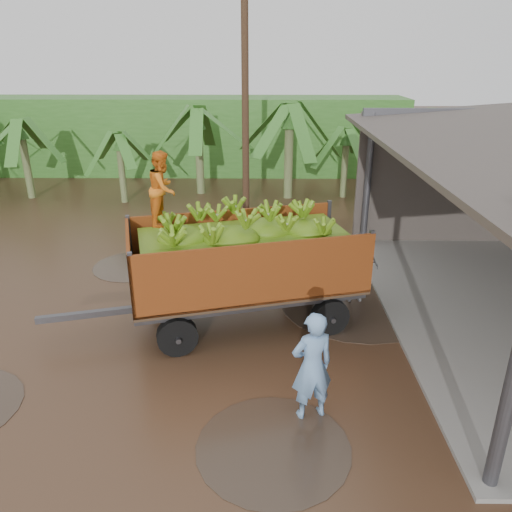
{
  "coord_description": "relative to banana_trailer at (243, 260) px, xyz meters",
  "views": [
    {
      "loc": [
        2.14,
        -8.92,
        5.55
      ],
      "look_at": [
        2.02,
        1.4,
        1.34
      ],
      "focal_mm": 35.0,
      "sensor_mm": 36.0,
      "label": 1
    }
  ],
  "objects": [
    {
      "name": "ground",
      "position": [
        -1.75,
        -0.9,
        -1.46
      ],
      "size": [
        100.0,
        100.0,
        0.0
      ],
      "primitive_type": "plane",
      "color": "black",
      "rests_on": "ground"
    },
    {
      "name": "man_blue",
      "position": [
        1.2,
        -3.16,
        -0.51
      ],
      "size": [
        0.8,
        0.65,
        1.9
      ],
      "primitive_type": "imported",
      "rotation": [
        0.0,
        0.0,
        3.45
      ],
      "color": "#6E98C9",
      "rests_on": "ground"
    },
    {
      "name": "banana_plants",
      "position": [
        -7.68,
        5.27,
        0.35
      ],
      "size": [
        24.38,
        20.59,
        4.05
      ],
      "color": "#2D661E",
      "rests_on": "ground"
    },
    {
      "name": "banana_trailer",
      "position": [
        0.0,
        0.0,
        0.0
      ],
      "size": [
        6.81,
        3.51,
        3.77
      ],
      "rotation": [
        0.0,
        0.0,
        0.26
      ],
      "color": "#A64917",
      "rests_on": "ground"
    },
    {
      "name": "man_grey",
      "position": [
        2.65,
        0.98,
        -0.61
      ],
      "size": [
        1.03,
        0.51,
        1.71
      ],
      "primitive_type": "imported",
      "rotation": [
        0.0,
        0.0,
        3.24
      ],
      "color": "slate",
      "rests_on": "ground"
    },
    {
      "name": "hedge_north",
      "position": [
        -3.75,
        15.1,
        0.34
      ],
      "size": [
        22.0,
        3.0,
        3.6
      ],
      "primitive_type": "cube",
      "color": "#2D661E",
      "rests_on": "ground"
    },
    {
      "name": "utility_pole",
      "position": [
        -0.17,
        7.55,
        2.98
      ],
      "size": [
        1.2,
        0.24,
        8.77
      ],
      "color": "#47301E",
      "rests_on": "ground"
    }
  ]
}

